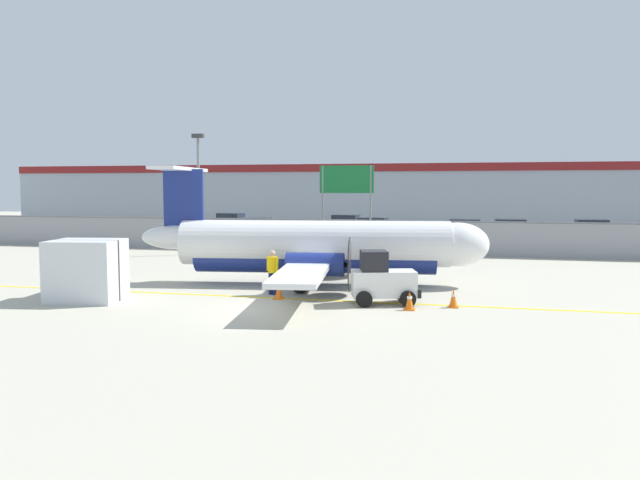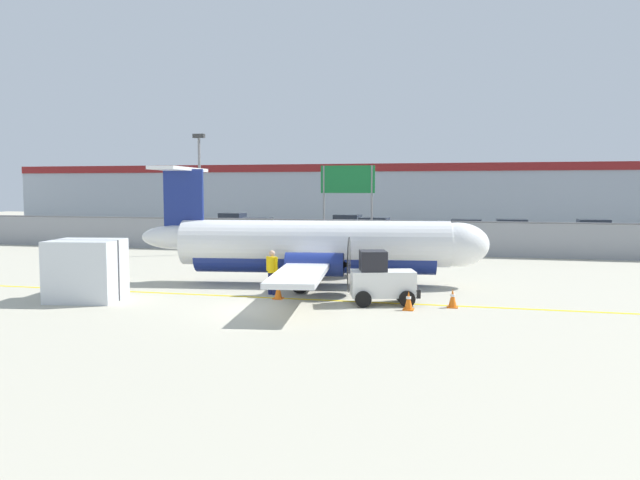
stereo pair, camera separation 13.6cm
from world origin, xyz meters
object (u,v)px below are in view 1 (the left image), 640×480
at_px(traffic_cone_near_right, 409,301).
at_px(highway_sign, 347,186).
at_px(traffic_cone_near_left, 453,298).
at_px(cargo_container, 86,270).
at_px(parked_car_5, 508,230).
at_px(parked_car_1, 255,228).
at_px(parked_car_4, 463,230).
at_px(baggage_tug, 382,280).
at_px(parked_car_3, 374,228).
at_px(parked_car_6, 593,230).
at_px(parked_car_2, 347,224).
at_px(apron_light_pole, 199,184).
at_px(ground_crew_worker, 273,270).
at_px(commuter_airplane, 321,247).
at_px(parked_car_0, 230,222).
at_px(traffic_cone_far_left, 279,290).

height_order(traffic_cone_near_right, highway_sign, highway_sign).
bearing_deg(traffic_cone_near_left, cargo_container, -172.16).
relative_size(traffic_cone_near_right, parked_car_5, 0.15).
relative_size(parked_car_1, parked_car_4, 0.99).
xyz_separation_m(cargo_container, parked_car_4, (12.98, 28.34, -0.21)).
height_order(baggage_tug, parked_car_3, baggage_tug).
relative_size(cargo_container, parked_car_6, 0.64).
bearing_deg(highway_sign, parked_car_4, 46.21).
distance_m(parked_car_2, apron_light_pole, 19.40).
relative_size(ground_crew_worker, cargo_container, 0.63).
height_order(commuter_airplane, parked_car_5, commuter_airplane).
height_order(ground_crew_worker, parked_car_0, same).
distance_m(baggage_tug, parked_car_2, 32.52).
bearing_deg(parked_car_0, commuter_airplane, 125.41).
distance_m(ground_crew_worker, parked_car_0, 34.76).
bearing_deg(cargo_container, parked_car_5, 51.61).
xyz_separation_m(commuter_airplane, highway_sign, (-1.82, 14.99, 2.54)).
bearing_deg(parked_car_6, cargo_container, -127.60).
relative_size(traffic_cone_near_left, parked_car_0, 0.15).
distance_m(traffic_cone_near_left, traffic_cone_near_right, 1.62).
bearing_deg(highway_sign, parked_car_3, 86.26).
bearing_deg(parked_car_0, traffic_cone_near_right, 127.57).
height_order(ground_crew_worker, highway_sign, highway_sign).
bearing_deg(parked_car_4, ground_crew_worker, 77.64).
relative_size(commuter_airplane, ground_crew_worker, 9.45).
relative_size(commuter_airplane, traffic_cone_near_left, 25.11).
bearing_deg(baggage_tug, cargo_container, 174.19).
relative_size(commuter_airplane, parked_car_0, 3.67).
bearing_deg(commuter_airplane, traffic_cone_near_left, -42.24).
bearing_deg(parked_car_3, ground_crew_worker, -83.55).
xyz_separation_m(traffic_cone_near_left, traffic_cone_far_left, (-6.27, 0.17, 0.00)).
distance_m(traffic_cone_near_right, apron_light_pole, 20.39).
relative_size(commuter_airplane, parked_car_3, 3.68).
distance_m(ground_crew_worker, parked_car_2, 30.92).
height_order(traffic_cone_far_left, parked_car_1, parked_car_1).
height_order(commuter_airplane, ground_crew_worker, commuter_airplane).
xyz_separation_m(baggage_tug, parked_car_5, (5.82, 27.29, 0.04)).
height_order(cargo_container, parked_car_5, cargo_container).
bearing_deg(traffic_cone_near_right, commuter_airplane, 132.00).
xyz_separation_m(parked_car_1, apron_light_pole, (0.62, -11.76, 3.41)).
xyz_separation_m(parked_car_0, parked_car_6, (30.60, -4.23, 0.00)).
bearing_deg(cargo_container, parked_car_0, 94.18).
height_order(baggage_tug, cargo_container, cargo_container).
distance_m(traffic_cone_near_right, parked_car_0, 38.81).
distance_m(traffic_cone_near_left, traffic_cone_far_left, 6.27).
relative_size(traffic_cone_near_right, parked_car_0, 0.15).
height_order(parked_car_2, parked_car_6, same).
bearing_deg(traffic_cone_near_left, baggage_tug, 178.46).
bearing_deg(commuter_airplane, traffic_cone_far_left, -109.09).
bearing_deg(parked_car_3, baggage_tug, -74.60).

